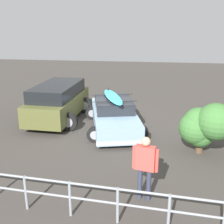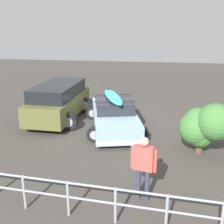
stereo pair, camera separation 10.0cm
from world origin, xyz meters
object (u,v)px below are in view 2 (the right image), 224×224
object	(u,v)px
person_bystander	(144,163)
bush_near_left	(205,125)
suv_car	(59,101)
sedan_car	(114,115)

from	to	relation	value
person_bystander	bush_near_left	world-z (taller)	bush_near_left
person_bystander	bush_near_left	bearing A→B (deg)	-122.44
suv_car	bush_near_left	bearing A→B (deg)	156.27
sedan_car	person_bystander	size ratio (longest dim) A/B	2.71
sedan_car	person_bystander	xyz separation A→B (m)	(-1.49, 4.95, 0.41)
sedan_car	bush_near_left	size ratio (longest dim) A/B	2.48
person_bystander	sedan_car	bearing A→B (deg)	-73.28
sedan_car	suv_car	size ratio (longest dim) A/B	1.04
person_bystander	bush_near_left	distance (m)	3.62
bush_near_left	suv_car	bearing A→B (deg)	-23.73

